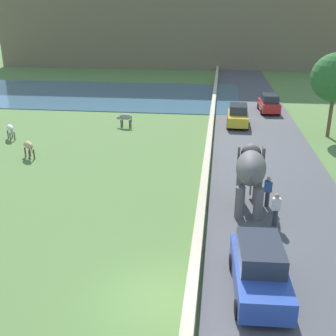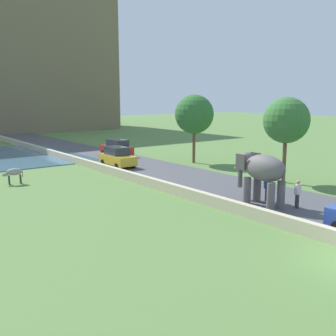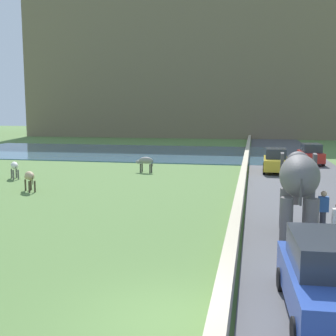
% 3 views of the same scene
% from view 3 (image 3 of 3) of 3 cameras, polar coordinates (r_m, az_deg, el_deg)
% --- Properties ---
extents(ground_plane, '(220.00, 220.00, 0.00)m').
position_cam_3_polar(ground_plane, '(9.78, -0.36, -19.84)').
color(ground_plane, '#567A3D').
extents(road_surface, '(7.00, 120.00, 0.06)m').
position_cam_3_polar(road_surface, '(29.02, 17.67, -1.58)').
color(road_surface, '#4C4C51').
rests_on(road_surface, ground).
extents(barrier_wall, '(0.40, 110.00, 0.66)m').
position_cam_3_polar(barrier_wall, '(26.82, 10.06, -1.41)').
color(barrier_wall, beige).
rests_on(barrier_wall, ground).
extents(lake, '(36.00, 18.00, 0.08)m').
position_cam_3_polar(lake, '(47.37, -8.09, 2.19)').
color(lake, '#426B84').
rests_on(lake, ground).
extents(hill_distant, '(64.00, 28.00, 27.85)m').
position_cam_3_polar(hill_distant, '(84.05, 6.23, 14.07)').
color(hill_distant, '#75664C').
rests_on(hill_distant, ground).
extents(elephant, '(1.54, 3.50, 2.99)m').
position_cam_3_polar(elephant, '(16.01, 17.25, -1.58)').
color(elephant, '#605B5B').
rests_on(elephant, ground).
extents(person_beside_elephant, '(0.36, 0.22, 1.63)m').
position_cam_3_polar(person_beside_elephant, '(16.63, 20.18, -5.47)').
color(person_beside_elephant, '#33333D').
rests_on(person_beside_elephant, ground).
extents(car_blue, '(1.95, 4.08, 1.80)m').
position_cam_3_polar(car_blue, '(10.15, 20.57, -13.72)').
color(car_blue, '#2D4CA8').
rests_on(car_blue, ground).
extents(car_yellow, '(1.88, 4.04, 1.80)m').
position_cam_3_polar(car_yellow, '(32.02, 14.31, 0.96)').
color(car_yellow, gold).
rests_on(car_yellow, ground).
extents(car_red, '(1.94, 4.07, 1.80)m').
position_cam_3_polar(car_red, '(37.75, 18.69, 1.78)').
color(car_red, red).
rests_on(car_red, ground).
extents(cow_white, '(1.15, 1.28, 1.15)m').
position_cam_3_polar(cow_white, '(30.19, -20.01, 0.21)').
color(cow_white, silver).
rests_on(cow_white, ground).
extents(cow_grey, '(1.42, 0.61, 1.15)m').
position_cam_3_polar(cow_grey, '(31.36, -3.08, 0.93)').
color(cow_grey, gray).
rests_on(cow_grey, ground).
extents(cow_tan, '(1.22, 1.22, 1.15)m').
position_cam_3_polar(cow_tan, '(25.15, -18.18, -1.12)').
color(cow_tan, tan).
rests_on(cow_tan, ground).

